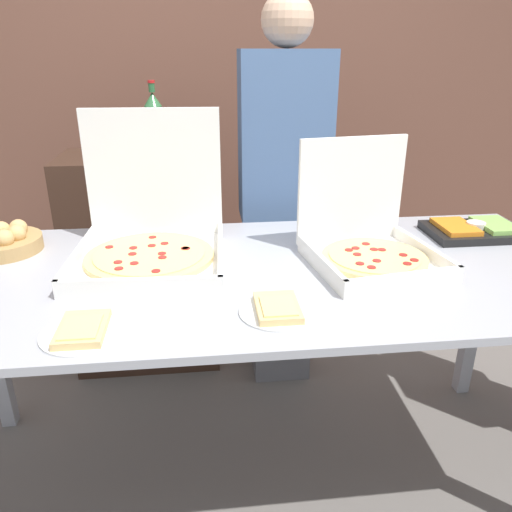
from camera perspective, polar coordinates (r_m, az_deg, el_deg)
The scene contains 14 objects.
ground_plane at distance 2.20m, azimuth 0.00°, elevation -23.84°, with size 16.00×16.00×0.00m, color slate.
brick_wall_behind at distance 3.21m, azimuth -3.57°, elevation 19.15°, with size 10.00×0.06×2.80m.
buffet_table at distance 1.70m, azimuth 0.00°, elevation -4.60°, with size 2.28×0.98×0.91m.
pizza_box_near_right at distance 1.77m, azimuth -11.92°, elevation 2.43°, with size 0.52×0.53×0.49m.
pizza_box_far_right at distance 1.75m, azimuth 12.70°, elevation 1.66°, with size 0.46×0.47×0.40m.
paper_plate_front_center at distance 1.37m, azimuth -19.21°, elevation -8.02°, with size 0.22×0.22×0.03m.
paper_plate_front_right at distance 1.39m, azimuth 2.49°, elevation -6.06°, with size 0.22×0.22×0.03m.
veggie_tray at distance 2.14m, azimuth 23.75°, elevation 2.75°, with size 0.37×0.24×0.05m.
bread_basket at distance 2.02m, azimuth -27.04°, elevation 1.55°, with size 0.28×0.28×0.10m.
sideboard_podium at distance 2.68m, azimuth -12.56°, elevation -0.61°, with size 0.73×0.44×1.12m.
soda_bottle at distance 2.43m, azimuth -11.54°, elevation 14.53°, with size 0.08×0.08×0.34m.
soda_can_silver at distance 2.66m, azimuth -16.36°, elevation 12.85°, with size 0.07×0.07×0.12m.
soda_can_colored at distance 2.44m, azimuth -8.06°, elevation 12.69°, with size 0.07×0.07×0.12m.
person_guest_cap at distance 2.33m, azimuth 3.15°, elevation 6.67°, with size 0.40×0.22×1.81m.
Camera 1 is at (-0.17, -1.50, 1.59)m, focal length 35.00 mm.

